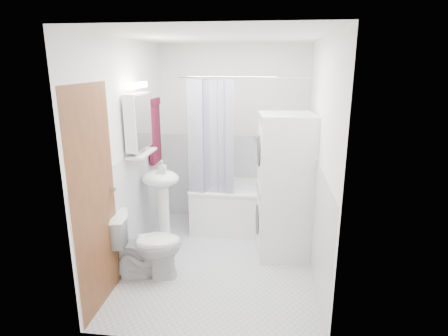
# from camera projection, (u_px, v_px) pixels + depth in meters

# --- Properties ---
(floor) EXTENTS (2.60, 2.60, 0.00)m
(floor) POSITION_uv_depth(u_px,v_px,m) (221.00, 261.00, 4.22)
(floor) COLOR silver
(floor) RESTS_ON ground
(room_walls) EXTENTS (2.60, 2.60, 2.60)m
(room_walls) POSITION_uv_depth(u_px,v_px,m) (221.00, 131.00, 3.82)
(room_walls) COLOR white
(room_walls) RESTS_ON ground
(wainscot) EXTENTS (1.98, 2.58, 2.58)m
(wainscot) POSITION_uv_depth(u_px,v_px,m) (224.00, 202.00, 4.34)
(wainscot) COLOR white
(wainscot) RESTS_ON ground
(door) EXTENTS (0.05, 2.00, 2.00)m
(door) POSITION_uv_depth(u_px,v_px,m) (114.00, 189.00, 3.54)
(door) COLOR brown
(door) RESTS_ON ground
(bathtub) EXTENTS (1.56, 0.74, 0.59)m
(bathtub) POSITION_uv_depth(u_px,v_px,m) (251.00, 205.00, 4.97)
(bathtub) COLOR white
(bathtub) RESTS_ON ground
(tub_spout) EXTENTS (0.04, 0.12, 0.04)m
(tub_spout) POSITION_uv_depth(u_px,v_px,m) (268.00, 157.00, 5.11)
(tub_spout) COLOR silver
(tub_spout) RESTS_ON room_walls
(curtain_rod) EXTENTS (1.74, 0.02, 0.02)m
(curtain_rod) POSITION_uv_depth(u_px,v_px,m) (253.00, 77.00, 4.23)
(curtain_rod) COLOR silver
(curtain_rod) RESTS_ON room_walls
(shower_curtain) EXTENTS (0.55, 0.02, 1.45)m
(shower_curtain) POSITION_uv_depth(u_px,v_px,m) (210.00, 141.00, 4.49)
(shower_curtain) COLOR #121640
(shower_curtain) RESTS_ON curtain_rod
(sink) EXTENTS (0.44, 0.37, 1.04)m
(sink) POSITION_uv_depth(u_px,v_px,m) (161.00, 190.00, 4.42)
(sink) COLOR white
(sink) RESTS_ON ground
(medicine_cabinet) EXTENTS (0.13, 0.50, 0.71)m
(medicine_cabinet) POSITION_uv_depth(u_px,v_px,m) (138.00, 120.00, 4.00)
(medicine_cabinet) COLOR white
(medicine_cabinet) RESTS_ON room_walls
(shelf) EXTENTS (0.18, 0.54, 0.02)m
(shelf) POSITION_uv_depth(u_px,v_px,m) (142.00, 153.00, 4.10)
(shelf) COLOR silver
(shelf) RESTS_ON room_walls
(shower_caddy) EXTENTS (0.22, 0.06, 0.02)m
(shower_caddy) POSITION_uv_depth(u_px,v_px,m) (273.00, 141.00, 5.03)
(shower_caddy) COLOR silver
(shower_caddy) RESTS_ON room_walls
(towel) EXTENTS (0.07, 0.34, 0.82)m
(towel) POSITION_uv_depth(u_px,v_px,m) (155.00, 130.00, 4.68)
(towel) COLOR maroon
(towel) RESTS_ON room_walls
(washer_dryer) EXTENTS (0.65, 0.64, 1.63)m
(washer_dryer) POSITION_uv_depth(u_px,v_px,m) (284.00, 186.00, 4.20)
(washer_dryer) COLOR white
(washer_dryer) RESTS_ON ground
(toilet) EXTENTS (0.79, 0.56, 0.70)m
(toilet) POSITION_uv_depth(u_px,v_px,m) (146.00, 245.00, 3.83)
(toilet) COLOR white
(toilet) RESTS_ON ground
(soap_pump) EXTENTS (0.08, 0.17, 0.08)m
(soap_pump) POSITION_uv_depth(u_px,v_px,m) (163.00, 172.00, 4.29)
(soap_pump) COLOR gray
(soap_pump) RESTS_ON sink
(shelf_bottle) EXTENTS (0.07, 0.18, 0.07)m
(shelf_bottle) POSITION_uv_depth(u_px,v_px,m) (137.00, 152.00, 3.94)
(shelf_bottle) COLOR gray
(shelf_bottle) RESTS_ON shelf
(shelf_cup) EXTENTS (0.10, 0.09, 0.10)m
(shelf_cup) POSITION_uv_depth(u_px,v_px,m) (145.00, 145.00, 4.19)
(shelf_cup) COLOR gray
(shelf_cup) RESTS_ON shelf
(shampoo_a) EXTENTS (0.13, 0.17, 0.13)m
(shampoo_a) POSITION_uv_depth(u_px,v_px,m) (259.00, 135.00, 5.03)
(shampoo_a) COLOR gray
(shampoo_a) RESTS_ON shower_caddy
(shampoo_b) EXTENTS (0.08, 0.21, 0.08)m
(shampoo_b) POSITION_uv_depth(u_px,v_px,m) (268.00, 137.00, 5.02)
(shampoo_b) COLOR #282EA2
(shampoo_b) RESTS_ON shower_caddy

